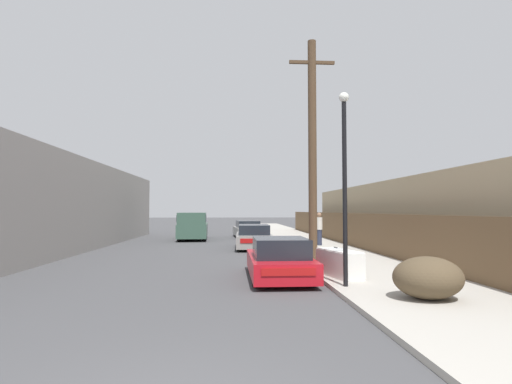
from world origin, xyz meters
TOP-DOWN VIEW (x-y plane):
  - sidewalk_curb at (5.30, 23.50)m, footprint 4.20×63.00m
  - discarded_fridge at (3.81, 7.93)m, footprint 1.06×1.90m
  - parked_sports_car_red at (2.07, 8.28)m, footprint 1.81×4.17m
  - car_parked_mid at (1.84, 17.92)m, footprint 1.98×4.60m
  - car_parked_far at (1.86, 26.56)m, footprint 2.19×4.79m
  - pickup_truck at (-2.05, 24.37)m, footprint 2.20×5.41m
  - utility_pole at (3.78, 11.53)m, footprint 1.80×0.33m
  - street_lamp at (3.56, 6.40)m, footprint 0.26×0.26m
  - brush_pile at (4.94, 4.83)m, footprint 1.53×1.32m
  - wooden_fence at (7.25, 19.37)m, footprint 0.08×34.85m
  - building_left_block at (-9.99, 17.58)m, footprint 7.00×27.82m
  - building_right_house at (11.16, 16.81)m, footprint 6.00×23.96m
  - pedestrian at (5.55, 18.31)m, footprint 0.34×0.34m

SIDE VIEW (x-z plane):
  - sidewalk_curb at x=5.30m, z-range 0.00..0.12m
  - discarded_fridge at x=3.81m, z-range 0.11..0.92m
  - parked_sports_car_red at x=2.07m, z-range -0.06..1.19m
  - brush_pile at x=4.94m, z-range 0.12..1.05m
  - car_parked_far at x=1.86m, z-range -0.03..1.25m
  - car_parked_mid at x=1.84m, z-range -0.03..1.26m
  - pickup_truck at x=-2.05m, z-range -0.01..1.91m
  - wooden_fence at x=7.25m, z-range 0.12..1.92m
  - pedestrian at x=5.55m, z-range 0.15..1.98m
  - building_right_house at x=11.16m, z-range 0.00..3.53m
  - building_left_block at x=-9.99m, z-range 0.00..4.65m
  - street_lamp at x=3.56m, z-range 0.50..5.56m
  - utility_pole at x=3.78m, z-range 0.22..8.87m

